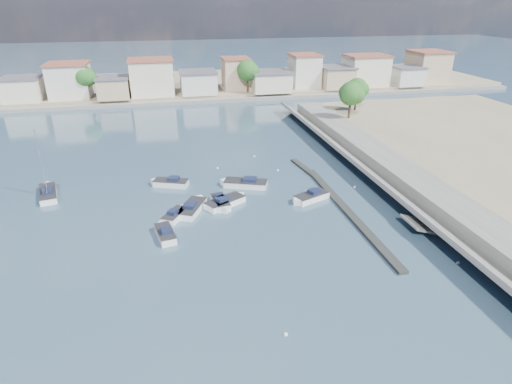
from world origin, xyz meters
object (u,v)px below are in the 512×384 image
(motorboat_g, at_px, (221,203))
(motorboat_e, at_px, (193,208))
(motorboat_d, at_px, (310,198))
(motorboat_f, at_px, (169,183))
(motorboat_c, at_px, (243,184))
(motorboat_a, at_px, (165,233))
(motorboat_b, at_px, (176,215))
(motorboat_h, at_px, (227,202))
(sailboat, at_px, (48,193))

(motorboat_g, bearing_deg, motorboat_e, -172.74)
(motorboat_d, height_order, motorboat_e, same)
(motorboat_e, distance_m, motorboat_f, 8.45)
(motorboat_c, bearing_deg, motorboat_a, -133.40)
(motorboat_b, bearing_deg, motorboat_a, -108.61)
(motorboat_h, height_order, sailboat, sailboat)
(motorboat_e, bearing_deg, motorboat_g, 7.26)
(motorboat_c, relative_size, sailboat, 0.70)
(motorboat_a, xyz_separation_m, motorboat_h, (7.56, 6.16, -0.00))
(motorboat_f, height_order, sailboat, sailboat)
(motorboat_a, height_order, motorboat_h, same)
(sailboat, bearing_deg, motorboat_h, -18.83)
(motorboat_c, height_order, motorboat_g, same)
(motorboat_c, height_order, motorboat_f, same)
(motorboat_e, bearing_deg, motorboat_a, -121.63)
(motorboat_c, distance_m, motorboat_d, 9.45)
(motorboat_b, distance_m, motorboat_f, 9.60)
(motorboat_a, relative_size, motorboat_h, 0.85)
(motorboat_a, height_order, motorboat_g, same)
(motorboat_c, relative_size, motorboat_e, 1.13)
(motorboat_e, bearing_deg, motorboat_c, 38.42)
(motorboat_d, relative_size, sailboat, 0.56)
(motorboat_d, relative_size, motorboat_e, 0.91)
(motorboat_c, relative_size, motorboat_g, 1.36)
(motorboat_d, bearing_deg, motorboat_e, 178.62)
(motorboat_g, bearing_deg, motorboat_d, -4.07)
(motorboat_a, height_order, motorboat_b, same)
(motorboat_b, bearing_deg, motorboat_f, 92.54)
(motorboat_h, bearing_deg, motorboat_b, -160.76)
(motorboat_a, bearing_deg, motorboat_c, 46.60)
(motorboat_h, bearing_deg, motorboat_g, -162.88)
(motorboat_a, distance_m, motorboat_c, 15.46)
(motorboat_f, bearing_deg, sailboat, 179.88)
(motorboat_e, height_order, motorboat_g, same)
(motorboat_a, relative_size, motorboat_d, 0.91)
(motorboat_d, relative_size, motorboat_g, 1.10)
(motorboat_b, height_order, motorboat_h, same)
(motorboat_d, bearing_deg, motorboat_f, 153.52)
(motorboat_h, bearing_deg, motorboat_d, -5.65)
(motorboat_d, bearing_deg, motorboat_h, 174.35)
(motorboat_b, height_order, motorboat_g, same)
(motorboat_d, bearing_deg, motorboat_c, 139.89)
(motorboat_a, distance_m, motorboat_h, 9.75)
(motorboat_f, bearing_deg, motorboat_h, -48.14)
(motorboat_b, distance_m, motorboat_c, 11.77)
(motorboat_a, bearing_deg, motorboat_e, 58.37)
(motorboat_a, height_order, motorboat_f, same)
(motorboat_a, distance_m, motorboat_d, 18.58)
(motorboat_f, height_order, motorboat_h, same)
(motorboat_e, xyz_separation_m, motorboat_g, (3.43, 0.44, 0.00))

